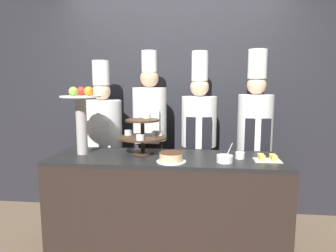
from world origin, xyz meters
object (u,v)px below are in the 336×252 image
(cake_round, at_px, (171,157))
(chef_right, at_px, (255,134))
(cup_white, at_px, (240,155))
(chef_left, at_px, (103,138))
(chef_center_right, at_px, (199,135))
(serving_bowl_near, at_px, (225,159))
(chef_center_left, at_px, (150,130))
(tiered_stand, at_px, (143,134))
(cake_square_tray, at_px, (267,158))
(fruit_pedestal, at_px, (81,113))

(cake_round, relative_size, chef_right, 0.13)
(cake_round, distance_m, cup_white, 0.58)
(chef_left, relative_size, chef_center_right, 0.95)
(serving_bowl_near, bearing_deg, chef_left, 149.05)
(cake_round, xyz_separation_m, chef_right, (0.78, 0.78, 0.07))
(chef_left, relative_size, chef_center_left, 0.95)
(tiered_stand, distance_m, chef_center_left, 0.52)
(cake_round, bearing_deg, chef_center_right, 74.71)
(cup_white, height_order, cake_square_tray, cup_white)
(tiered_stand, height_order, fruit_pedestal, fruit_pedestal)
(serving_bowl_near, xyz_separation_m, chef_center_left, (-0.73, 0.74, 0.10))
(chef_center_left, xyz_separation_m, chef_center_right, (0.52, 0.00, -0.04))
(chef_center_left, bearing_deg, cake_square_tray, -31.45)
(cake_round, bearing_deg, chef_left, 136.52)
(serving_bowl_near, bearing_deg, cup_white, 45.02)
(fruit_pedestal, xyz_separation_m, cake_round, (0.80, -0.19, -0.33))
(cake_round, xyz_separation_m, chef_center_right, (0.21, 0.78, 0.05))
(cake_round, height_order, chef_center_right, chef_center_right)
(fruit_pedestal, xyz_separation_m, serving_bowl_near, (1.23, -0.15, -0.34))
(fruit_pedestal, relative_size, chef_left, 0.34)
(tiered_stand, relative_size, cake_square_tray, 2.00)
(cake_round, relative_size, cake_square_tray, 1.13)
(chef_left, distance_m, chef_center_left, 0.52)
(tiered_stand, distance_m, chef_center_right, 0.72)
(chef_left, bearing_deg, chef_right, -0.00)
(cup_white, xyz_separation_m, cake_square_tray, (0.21, -0.05, -0.01))
(tiered_stand, relative_size, fruit_pedestal, 0.70)
(chef_center_left, relative_size, chef_center_right, 1.01)
(cake_square_tray, xyz_separation_m, chef_left, (-1.59, 0.66, 0.02))
(fruit_pedestal, xyz_separation_m, cake_square_tray, (1.57, -0.06, -0.35))
(cup_white, distance_m, chef_center_right, 0.70)
(fruit_pedestal, xyz_separation_m, chef_center_right, (1.02, 0.59, -0.28))
(chef_center_left, bearing_deg, fruit_pedestal, -130.29)
(chef_left, relative_size, chef_right, 0.95)
(cake_round, relative_size, cup_white, 3.13)
(fruit_pedestal, relative_size, serving_bowl_near, 3.73)
(cake_square_tray, xyz_separation_m, chef_center_left, (-1.07, 0.66, 0.11))
(fruit_pedestal, distance_m, cup_white, 1.40)
(tiered_stand, bearing_deg, chef_center_right, 46.64)
(cup_white, relative_size, chef_left, 0.04)
(serving_bowl_near, relative_size, chef_left, 0.09)
(chef_center_left, distance_m, chef_right, 1.08)
(cake_round, height_order, cake_square_tray, cake_round)
(tiered_stand, xyz_separation_m, cake_round, (0.28, -0.26, -0.14))
(fruit_pedestal, distance_m, chef_left, 0.68)
(tiered_stand, height_order, chef_center_right, chef_center_right)
(cake_square_tray, bearing_deg, chef_center_left, 148.55)
(cake_round, xyz_separation_m, chef_left, (-0.82, 0.78, -0.00))
(cup_white, relative_size, chef_right, 0.04)
(fruit_pedestal, bearing_deg, chef_center_left, 49.71)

